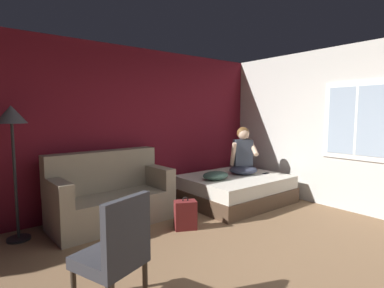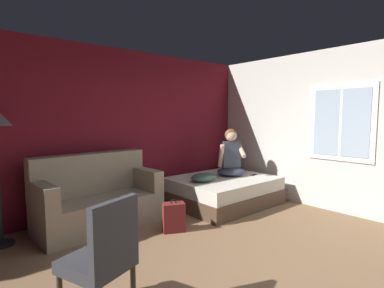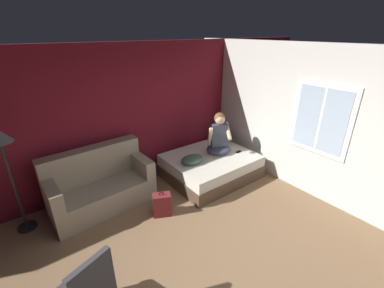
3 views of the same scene
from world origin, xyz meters
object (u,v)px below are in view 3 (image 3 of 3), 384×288
Objects in this scene: couch at (100,185)px; backpack at (162,205)px; bed at (210,166)px; throw_pillow at (193,159)px; cell_phone at (239,152)px; person_seated at (219,137)px; floor_lamp at (0,146)px.

couch reaches higher than backpack.
bed is 0.58m from throw_pillow.
couch is at bearing 165.97° from throw_pillow.
cell_phone reaches higher than bed.
backpack is (-1.71, -0.50, -0.64)m from person_seated.
couch is at bearing 169.30° from bed.
throw_pillow reaches higher than bed.
bed is 1.55m from backpack.
floor_lamp is at bearing 171.90° from person_seated.
bed is 0.64m from person_seated.
bed is at bearing -9.11° from floor_lamp.
floor_lamp reaches higher than backpack.
cell_phone is at bearing -12.92° from couch.
backpack is (-1.48, -0.47, -0.04)m from bed.
cell_phone is 4.14m from floor_lamp.
floor_lamp reaches higher than cell_phone.
floor_lamp reaches higher than couch.
floor_lamp reaches higher than person_seated.
person_seated reaches higher than backpack.
floor_lamp is (-3.96, 0.76, 0.94)m from cell_phone.
couch is at bearing -6.11° from floor_lamp.
cell_phone is at bearing -35.10° from person_seated.
backpack is at bearing -51.15° from couch.
couch is (-2.19, 0.41, 0.16)m from bed.
cell_phone is at bearing -11.15° from throw_pillow.
floor_lamp is at bearing 173.89° from couch.
cell_phone reaches higher than backpack.
couch reaches higher than throw_pillow.
person_seated reaches higher than bed.
person_seated is 0.51× the size of floor_lamp.
floor_lamp is (-3.37, 0.54, 1.19)m from bed.
backpack is 2.47m from floor_lamp.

